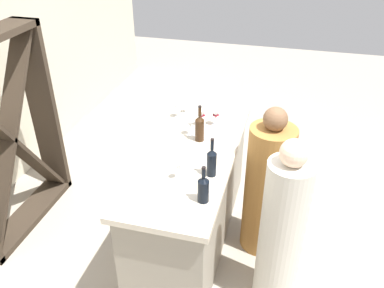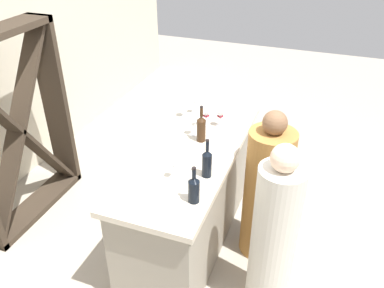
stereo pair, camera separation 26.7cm
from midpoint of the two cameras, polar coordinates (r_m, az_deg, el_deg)
name	(u,v)px [view 1 (the left image)]	position (r m, az deg, el deg)	size (l,w,h in m)	color
ground_plane	(192,233)	(3.92, -2.00, -12.68)	(12.00, 12.00, 0.00)	#9E9384
bar_counter	(192,193)	(3.60, -2.14, -7.17)	(1.96, 0.73, 0.95)	gray
wine_rack	(7,139)	(3.95, -26.83, 0.59)	(1.22, 0.28, 1.85)	#33281E
wine_bottle_leftmost_near_black	(203,188)	(2.71, -1.20, -6.47)	(0.08, 0.08, 0.28)	black
wine_bottle_second_left_near_black	(212,162)	(2.95, 0.25, -2.61)	(0.07, 0.07, 0.32)	black
wine_bottle_center_amber_brown	(200,127)	(3.39, -1.16, 2.34)	(0.08, 0.08, 0.33)	#331E0F
wine_glass_near_left	(216,115)	(3.65, 1.34, 4.18)	(0.07, 0.07, 0.15)	white
wine_glass_near_center	(179,168)	(2.94, -4.55, -3.55)	(0.07, 0.07, 0.14)	white
wine_glass_near_right	(202,115)	(3.63, -0.69, 4.20)	(0.08, 0.08, 0.16)	white
wine_glass_far_left	(190,125)	(3.49, -2.42, 2.75)	(0.07, 0.07, 0.14)	white
wine_glass_far_center	(188,104)	(3.87, -2.54, 5.78)	(0.07, 0.07, 0.14)	white
wine_glass_far_right	(179,108)	(3.80, -3.97, 5.14)	(0.08, 0.08, 0.13)	white
person_left_guest	(282,233)	(3.00, 10.20, -12.48)	(0.42, 0.42, 1.45)	beige
person_center_guest	(267,188)	(3.45, 8.53, -6.36)	(0.49, 0.49, 1.40)	#9E6B33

